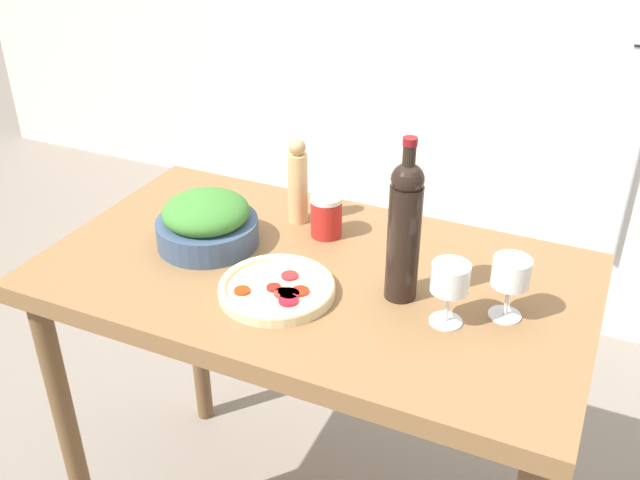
% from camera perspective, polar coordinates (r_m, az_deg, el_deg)
% --- Properties ---
extents(prep_counter, '(1.28, 0.73, 0.95)m').
position_cam_1_polar(prep_counter, '(1.74, -0.50, -5.66)').
color(prep_counter, brown).
rests_on(prep_counter, ground_plane).
extents(wine_bottle, '(0.07, 0.07, 0.37)m').
position_cam_1_polar(wine_bottle, '(1.51, 6.76, 0.93)').
color(wine_bottle, black).
rests_on(wine_bottle, prep_counter).
extents(wine_glass_near, '(0.08, 0.08, 0.14)m').
position_cam_1_polar(wine_glass_near, '(1.47, 10.36, -3.26)').
color(wine_glass_near, silver).
rests_on(wine_glass_near, prep_counter).
extents(wine_glass_far, '(0.08, 0.08, 0.14)m').
position_cam_1_polar(wine_glass_far, '(1.51, 14.99, -2.84)').
color(wine_glass_far, silver).
rests_on(wine_glass_far, prep_counter).
extents(pepper_mill, '(0.05, 0.05, 0.23)m').
position_cam_1_polar(pepper_mill, '(1.83, -1.79, 4.61)').
color(pepper_mill, tan).
rests_on(pepper_mill, prep_counter).
extents(salad_bowl, '(0.25, 0.25, 0.13)m').
position_cam_1_polar(salad_bowl, '(1.77, -8.96, 1.49)').
color(salad_bowl, '#384C6B').
rests_on(salad_bowl, prep_counter).
extents(homemade_pizza, '(0.26, 0.26, 0.03)m').
position_cam_1_polar(homemade_pizza, '(1.58, -3.46, -3.86)').
color(homemade_pizza, beige).
rests_on(homemade_pizza, prep_counter).
extents(salt_canister, '(0.08, 0.08, 0.11)m').
position_cam_1_polar(salt_canister, '(1.79, 0.51, 1.95)').
color(salt_canister, '#B2231E').
rests_on(salt_canister, prep_counter).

